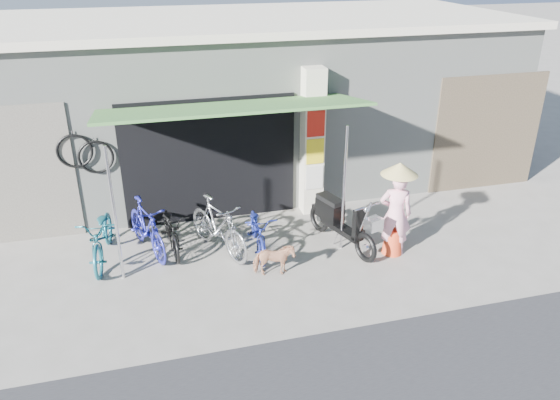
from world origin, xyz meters
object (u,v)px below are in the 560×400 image
object	(u,v)px
bike_blue	(147,227)
nun	(396,210)
bike_black	(171,229)
bike_navy	(258,230)
street_dog	(274,260)
moped	(340,221)
bike_silver	(218,226)
bike_teal	(103,236)

from	to	relation	value
bike_blue	nun	distance (m)	4.45
bike_black	bike_navy	xyz separation A→B (m)	(1.51, -0.46, 0.00)
street_dog	bike_black	bearing A→B (deg)	57.40
street_dog	moped	bearing A→B (deg)	-56.19
moped	nun	distance (m)	1.05
bike_blue	bike_black	world-z (taller)	bike_blue
bike_silver	nun	distance (m)	3.17
moped	nun	size ratio (longest dim) A/B	1.06
bike_blue	bike_silver	size ratio (longest dim) A/B	0.96
bike_teal	street_dog	xyz separation A→B (m)	(2.77, -1.26, -0.18)
bike_navy	street_dog	bearing A→B (deg)	-81.16
street_dog	bike_blue	bearing A→B (deg)	63.94
bike_blue	bike_silver	xyz separation A→B (m)	(1.24, -0.33, 0.02)
bike_blue	moped	size ratio (longest dim) A/B	0.90
bike_black	bike_navy	distance (m)	1.58
bike_navy	street_dog	xyz separation A→B (m)	(0.07, -0.88, -0.12)
bike_silver	street_dog	bearing A→B (deg)	-77.66
street_dog	nun	world-z (taller)	nun
bike_navy	street_dog	distance (m)	0.89
bike_silver	moped	xyz separation A→B (m)	(2.21, -0.31, -0.03)
bike_blue	moped	distance (m)	3.51
moped	street_dog	bearing A→B (deg)	-172.01
bike_blue	bike_silver	distance (m)	1.28
bike_navy	nun	bearing A→B (deg)	-12.45
bike_silver	bike_teal	bearing A→B (deg)	148.07
bike_blue	bike_black	xyz separation A→B (m)	(0.43, -0.00, -0.09)
bike_black	moped	xyz separation A→B (m)	(3.02, -0.63, 0.08)
bike_silver	street_dog	world-z (taller)	bike_silver
bike_teal	street_dog	size ratio (longest dim) A/B	2.60
bike_teal	bike_navy	bearing A→B (deg)	-1.81
bike_black	nun	distance (m)	4.04
bike_blue	bike_black	bearing A→B (deg)	-19.01
bike_teal	moped	world-z (taller)	moped
bike_blue	nun	xyz separation A→B (m)	(4.27, -1.17, 0.37)
bike_black	street_dog	distance (m)	2.07
bike_navy	nun	world-z (taller)	nun
nun	street_dog	bearing A→B (deg)	26.35
bike_teal	bike_blue	xyz separation A→B (m)	(0.76, 0.09, 0.02)
bike_blue	bike_navy	bearing A→B (deg)	-32.01
bike_black	bike_silver	bearing A→B (deg)	-26.40
bike_silver	nun	world-z (taller)	nun
bike_blue	street_dog	size ratio (longest dim) A/B	2.39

